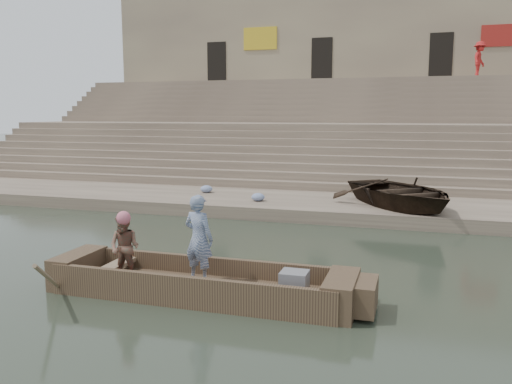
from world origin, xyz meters
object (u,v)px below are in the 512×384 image
at_px(standing_man, 199,238).
at_px(beached_rowboat, 400,192).
at_px(main_rowboat, 200,290).
at_px(television, 294,283).
at_px(rowing_man, 125,248).
at_px(pedestrian, 480,59).

bearing_deg(standing_man, beached_rowboat, -98.90).
distance_m(main_rowboat, television, 1.77).
height_order(rowing_man, television, rowing_man).
bearing_deg(main_rowboat, television, -0.00).
bearing_deg(beached_rowboat, pedestrian, 39.98).
relative_size(rowing_man, television, 2.67).
relative_size(standing_man, pedestrian, 0.84).
xyz_separation_m(standing_man, beached_rowboat, (3.31, 8.02, -0.17)).
bearing_deg(television, pedestrian, 77.65).
bearing_deg(pedestrian, television, -171.51).
bearing_deg(standing_man, rowing_man, 26.52).
bearing_deg(television, main_rowboat, 180.00).
distance_m(main_rowboat, pedestrian, 24.74).
height_order(rowing_man, pedestrian, pedestrian).
relative_size(television, beached_rowboat, 0.10).
distance_m(beached_rowboat, pedestrian, 16.14).
xyz_separation_m(main_rowboat, rowing_man, (-1.41, -0.15, 0.72)).
bearing_deg(beached_rowboat, standing_man, -149.11).
bearing_deg(main_rowboat, rowing_man, -173.95).
bearing_deg(television, rowing_man, -177.28).
height_order(standing_man, rowing_man, standing_man).
distance_m(television, beached_rowboat, 8.33).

